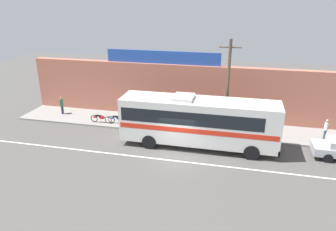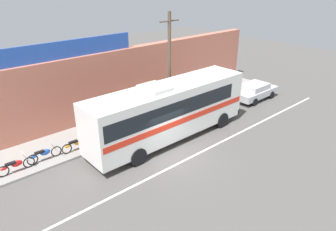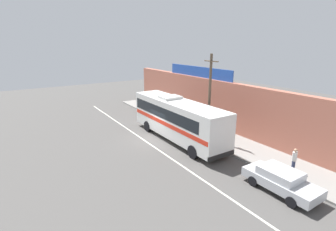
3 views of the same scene
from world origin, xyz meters
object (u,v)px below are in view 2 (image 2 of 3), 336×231
(intercity_bus, at_px, (168,109))
(pedestrian_far_left, at_px, (225,81))
(motorcycle_purple, at_px, (44,154))
(parked_car, at_px, (255,91))
(motorcycle_red, at_px, (95,136))
(motorcycle_black, at_px, (77,144))
(utility_pole, at_px, (169,67))
(motorcycle_blue, at_px, (15,165))

(intercity_bus, relative_size, pedestrian_far_left, 6.74)
(intercity_bus, bearing_deg, motorcycle_purple, 160.91)
(pedestrian_far_left, bearing_deg, parked_car, -73.45)
(motorcycle_red, xyz_separation_m, pedestrian_far_left, (13.14, 0.54, 0.54))
(parked_car, height_order, motorcycle_red, parked_car)
(parked_car, distance_m, motorcycle_black, 15.28)
(utility_pole, distance_m, pedestrian_far_left, 7.97)
(utility_pole, relative_size, motorcycle_purple, 3.78)
(motorcycle_red, relative_size, motorcycle_blue, 0.97)
(utility_pole, bearing_deg, motorcycle_blue, 178.45)
(pedestrian_far_left, bearing_deg, utility_pole, -173.00)
(intercity_bus, relative_size, motorcycle_red, 6.00)
(motorcycle_black, height_order, motorcycle_blue, same)
(utility_pole, bearing_deg, motorcycle_black, 177.80)
(intercity_bus, relative_size, motorcycle_black, 5.67)
(motorcycle_purple, distance_m, pedestrian_far_left, 16.33)
(motorcycle_black, distance_m, pedestrian_far_left, 14.42)
(pedestrian_far_left, bearing_deg, motorcycle_blue, -178.01)
(intercity_bus, height_order, motorcycle_red, intercity_bus)
(utility_pole, height_order, motorcycle_black, utility_pole)
(motorcycle_purple, distance_m, motorcycle_black, 1.92)
(motorcycle_red, relative_size, motorcycle_purple, 0.95)
(motorcycle_purple, bearing_deg, motorcycle_black, -4.35)
(motorcycle_red, height_order, motorcycle_purple, same)
(motorcycle_purple, height_order, motorcycle_black, same)
(intercity_bus, bearing_deg, motorcycle_black, 155.94)
(intercity_bus, height_order, parked_car, intercity_bus)
(intercity_bus, xyz_separation_m, motorcycle_black, (-5.15, 2.30, -1.50))
(intercity_bus, relative_size, utility_pole, 1.51)
(pedestrian_far_left, bearing_deg, motorcycle_red, -177.66)
(motorcycle_blue, xyz_separation_m, pedestrian_far_left, (17.86, 0.62, 0.54))
(utility_pole, distance_m, motorcycle_purple, 9.57)
(motorcycle_red, relative_size, motorcycle_black, 0.95)
(motorcycle_red, bearing_deg, motorcycle_black, -175.59)
(motorcycle_red, xyz_separation_m, motorcycle_blue, (-4.73, -0.08, 0.00))
(motorcycle_blue, bearing_deg, utility_pole, -1.55)
(motorcycle_black, bearing_deg, utility_pole, -2.20)
(parked_car, xyz_separation_m, motorcycle_blue, (-18.62, 1.93, -0.17))
(utility_pole, relative_size, motorcycle_red, 3.98)
(motorcycle_purple, height_order, motorcycle_blue, same)
(motorcycle_red, distance_m, pedestrian_far_left, 13.16)
(parked_car, relative_size, motorcycle_purple, 2.18)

